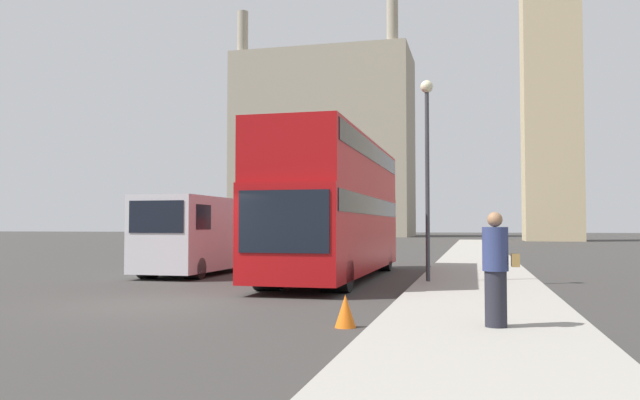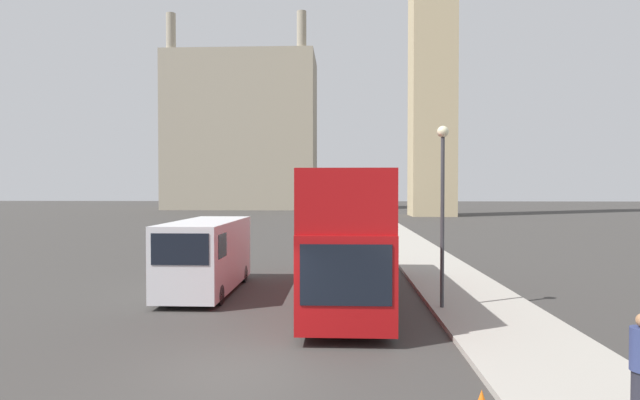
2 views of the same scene
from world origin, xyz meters
TOP-DOWN VIEW (x-y plane):
  - ground_plane at (0.00, 0.00)m, footprint 300.00×300.00m
  - sidewalk_strip at (6.71, 0.00)m, footprint 3.42×120.00m
  - building_block_distant at (-17.28, 87.09)m, footprint 28.49×14.53m
  - red_double_decker_bus at (2.27, 7.12)m, footprint 2.56×11.28m
  - white_van at (-2.91, 7.90)m, footprint 2.20×6.19m
  - street_lamp at (5.34, 5.36)m, footprint 0.36×0.36m

SIDE VIEW (x-z plane):
  - ground_plane at x=0.00m, z-range 0.00..0.00m
  - sidewalk_strip at x=6.71m, z-range 0.00..0.15m
  - white_van at x=-2.91m, z-range 0.09..2.79m
  - red_double_decker_bus at x=2.27m, z-range 0.26..4.66m
  - street_lamp at x=5.34m, z-range 1.05..6.76m
  - building_block_distant at x=-17.28m, z-range -3.22..33.12m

